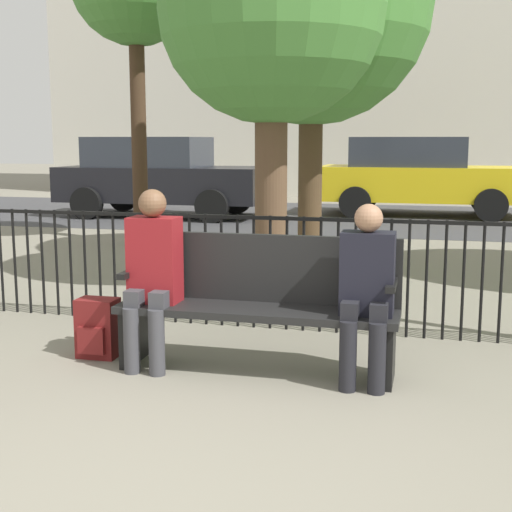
{
  "coord_description": "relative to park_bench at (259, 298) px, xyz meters",
  "views": [
    {
      "loc": [
        1.12,
        -2.49,
        1.56
      ],
      "look_at": [
        0.0,
        2.03,
        0.8
      ],
      "focal_mm": 50.0,
      "sensor_mm": 36.0,
      "label": 1
    }
  ],
  "objects": [
    {
      "name": "seated_person_1",
      "position": [
        0.74,
        -0.13,
        0.15
      ],
      "size": [
        0.34,
        0.39,
        1.16
      ],
      "color": "black",
      "rests_on": "ground"
    },
    {
      "name": "seated_person_0",
      "position": [
        -0.72,
        -0.13,
        0.18
      ],
      "size": [
        0.34,
        0.39,
        1.23
      ],
      "color": "#3D3D42",
      "rests_on": "ground"
    },
    {
      "name": "tree_3",
      "position": [
        -0.36,
        4.16,
        2.64
      ],
      "size": [
        2.86,
        2.86,
        4.59
      ],
      "color": "#4C3823",
      "rests_on": "ground"
    },
    {
      "name": "street_surface",
      "position": [
        0.0,
        9.89,
        -0.49
      ],
      "size": [
        24.0,
        6.0,
        0.01
      ],
      "color": "#3D3D3F",
      "rests_on": "ground"
    },
    {
      "name": "fence_railing",
      "position": [
        -0.02,
        1.05,
        0.06
      ],
      "size": [
        9.01,
        0.03,
        0.95
      ],
      "color": "black",
      "rests_on": "ground"
    },
    {
      "name": "tree_0",
      "position": [
        -0.53,
        2.69,
        2.34
      ],
      "size": [
        2.31,
        2.31,
        4.03
      ],
      "color": "brown",
      "rests_on": "ground"
    },
    {
      "name": "park_bench",
      "position": [
        0.0,
        0.0,
        0.0
      ],
      "size": [
        1.9,
        0.45,
        0.92
      ],
      "color": "black",
      "rests_on": "ground"
    },
    {
      "name": "parked_car_1",
      "position": [
        -4.33,
        9.15,
        0.34
      ],
      "size": [
        4.2,
        1.94,
        1.62
      ],
      "color": "black",
      "rests_on": "ground"
    },
    {
      "name": "backpack",
      "position": [
        -1.19,
        -0.03,
        -0.29
      ],
      "size": [
        0.29,
        0.23,
        0.43
      ],
      "color": "maroon",
      "rests_on": "ground"
    },
    {
      "name": "parked_car_0",
      "position": [
        0.83,
        10.61,
        0.34
      ],
      "size": [
        4.2,
        1.94,
        1.62
      ],
      "color": "yellow",
      "rests_on": "ground"
    }
  ]
}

